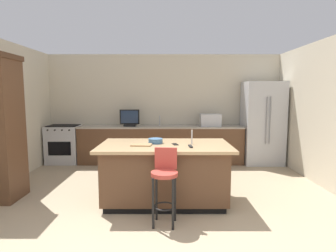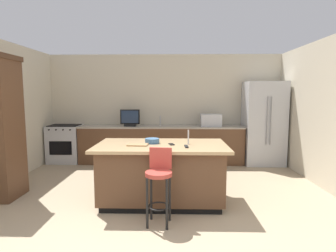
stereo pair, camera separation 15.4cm
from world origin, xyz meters
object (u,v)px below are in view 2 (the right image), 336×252
(tv_remote, at_px, (186,146))
(cutting_board, at_px, (138,145))
(cell_phone, at_px, (172,144))
(kitchen_island, at_px, (161,173))
(tv_monitor, at_px, (130,118))
(fruit_bowl, at_px, (152,141))
(range_oven, at_px, (65,144))
(microwave, at_px, (211,120))
(bar_stool_center, at_px, (159,179))
(refrigerator, at_px, (263,123))

(tv_remote, distance_m, cutting_board, 0.72)
(cell_phone, bearing_deg, kitchen_island, 156.15)
(tv_monitor, relative_size, cutting_board, 1.56)
(tv_monitor, distance_m, fruit_bowl, 2.46)
(range_oven, relative_size, cell_phone, 6.11)
(range_oven, relative_size, tv_remote, 5.39)
(microwave, distance_m, fruit_bowl, 2.68)
(microwave, relative_size, bar_stool_center, 0.50)
(range_oven, distance_m, fruit_bowl, 3.37)
(refrigerator, height_order, bar_stool_center, refrigerator)
(kitchen_island, distance_m, tv_remote, 0.62)
(kitchen_island, bearing_deg, tv_monitor, 109.62)
(kitchen_island, height_order, tv_remote, tv_remote)
(range_oven, bearing_deg, kitchen_island, -45.16)
(range_oven, height_order, microwave, microwave)
(fruit_bowl, relative_size, cutting_board, 0.74)
(kitchen_island, xyz_separation_m, bar_stool_center, (0.00, -0.71, 0.12))
(microwave, xyz_separation_m, bar_stool_center, (-1.06, -3.19, -0.46))
(tv_monitor, height_order, cell_phone, tv_monitor)
(fruit_bowl, height_order, cutting_board, fruit_bowl)
(cell_phone, height_order, tv_remote, tv_remote)
(microwave, xyz_separation_m, fruit_bowl, (-1.21, -2.40, -0.10))
(bar_stool_center, bearing_deg, microwave, 78.69)
(fruit_bowl, bearing_deg, cutting_board, -136.90)
(tv_monitor, distance_m, tv_remote, 2.93)
(cutting_board, bearing_deg, bar_stool_center, -60.01)
(tv_monitor, height_order, bar_stool_center, tv_monitor)
(cell_phone, distance_m, tv_remote, 0.29)
(cell_phone, xyz_separation_m, cutting_board, (-0.50, -0.08, 0.01))
(tv_monitor, bearing_deg, tv_remote, -65.05)
(kitchen_island, xyz_separation_m, cell_phone, (0.15, -0.02, 0.45))
(range_oven, bearing_deg, fruit_bowl, -45.88)
(microwave, height_order, bar_stool_center, microwave)
(refrigerator, height_order, fruit_bowl, refrigerator)
(microwave, relative_size, cell_phone, 3.20)
(refrigerator, bearing_deg, tv_remote, -126.04)
(range_oven, relative_size, fruit_bowl, 4.20)
(tv_monitor, distance_m, cutting_board, 2.59)
(cutting_board, bearing_deg, cell_phone, 8.57)
(fruit_bowl, relative_size, cell_phone, 1.45)
(kitchen_island, height_order, fruit_bowl, fruit_bowl)
(kitchen_island, xyz_separation_m, fruit_bowl, (-0.15, 0.09, 0.48))
(range_oven, height_order, cell_phone, range_oven)
(tv_monitor, relative_size, cell_phone, 3.08)
(bar_stool_center, bearing_deg, fruit_bowl, 107.74)
(cell_phone, bearing_deg, microwave, 54.90)
(refrigerator, xyz_separation_m, microwave, (-1.23, 0.05, 0.07))
(refrigerator, xyz_separation_m, cutting_board, (-2.64, -2.53, -0.06))
(refrigerator, xyz_separation_m, fruit_bowl, (-2.44, -2.34, -0.03))
(bar_stool_center, relative_size, cell_phone, 6.45)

